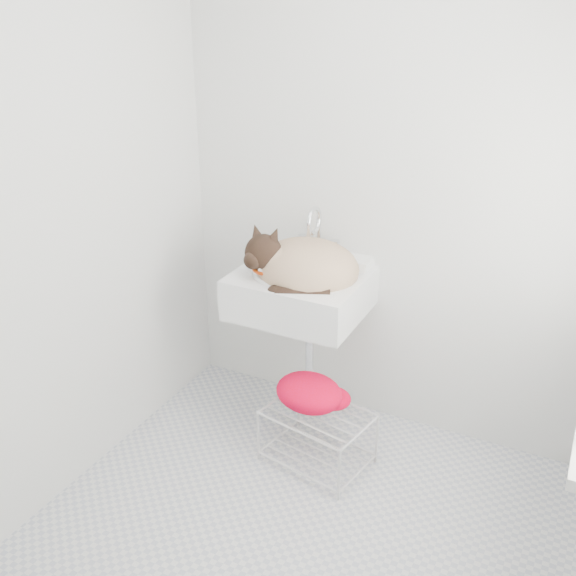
% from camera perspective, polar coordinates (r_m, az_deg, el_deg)
% --- Properties ---
extents(floor, '(2.20, 2.00, 0.02)m').
position_cam_1_polar(floor, '(2.94, 1.19, -20.78)').
color(floor, silver).
rests_on(floor, ground).
extents(back_wall, '(2.20, 0.02, 2.50)m').
position_cam_1_polar(back_wall, '(3.12, 9.45, 8.52)').
color(back_wall, silver).
rests_on(back_wall, ground).
extents(left_wall, '(0.02, 2.00, 2.50)m').
position_cam_1_polar(left_wall, '(2.86, -19.02, 5.99)').
color(left_wall, silver).
rests_on(left_wall, ground).
extents(sink, '(0.61, 0.54, 0.25)m').
position_cam_1_polar(sink, '(3.15, 1.15, 1.29)').
color(sink, white).
rests_on(sink, back_wall).
extents(faucet, '(0.22, 0.16, 0.22)m').
position_cam_1_polar(faucet, '(3.25, 2.55, 4.67)').
color(faucet, silver).
rests_on(faucet, sink).
extents(cat, '(0.55, 0.48, 0.33)m').
position_cam_1_polar(cat, '(3.12, 1.17, 1.85)').
color(cat, tan).
rests_on(cat, sink).
extents(wire_rack, '(0.52, 0.41, 0.28)m').
position_cam_1_polar(wire_rack, '(3.22, 2.57, -12.66)').
color(wire_rack, silver).
rests_on(wire_rack, floor).
extents(towel, '(0.39, 0.32, 0.14)m').
position_cam_1_polar(towel, '(3.17, 1.84, -9.70)').
color(towel, '#D8000A').
rests_on(towel, wire_rack).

